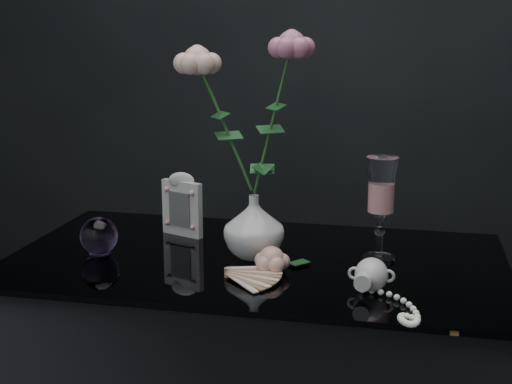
% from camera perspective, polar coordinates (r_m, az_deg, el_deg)
% --- Properties ---
extents(vase, '(0.13, 0.13, 0.14)m').
position_cam_1_polar(vase, '(1.52, -0.17, -2.77)').
color(vase, white).
rests_on(vase, table).
extents(wine_glass, '(0.08, 0.08, 0.22)m').
position_cam_1_polar(wine_glass, '(1.51, 9.93, -1.35)').
color(wine_glass, white).
rests_on(wine_glass, table).
extents(picture_frame, '(0.14, 0.12, 0.15)m').
position_cam_1_polar(picture_frame, '(1.68, -5.94, -0.96)').
color(picture_frame, silver).
rests_on(picture_frame, table).
extents(paperweight, '(0.10, 0.10, 0.08)m').
position_cam_1_polar(paperweight, '(1.58, -12.45, -3.45)').
color(paperweight, '#9F71B8').
rests_on(paperweight, table).
extents(paper_fan, '(0.26, 0.24, 0.02)m').
position_cam_1_polar(paper_fan, '(1.42, -2.29, -6.37)').
color(paper_fan, '#FAE6C8').
rests_on(paper_fan, table).
extents(loose_rose, '(0.17, 0.19, 0.05)m').
position_cam_1_polar(loose_rose, '(1.43, 1.26, -5.43)').
color(loose_rose, '#E9AB96').
rests_on(loose_rose, table).
extents(pearl_jar, '(0.22, 0.23, 0.07)m').
position_cam_1_polar(pearl_jar, '(1.36, 9.22, -6.43)').
color(pearl_jar, silver).
rests_on(pearl_jar, table).
extents(roses, '(0.27, 0.11, 0.39)m').
position_cam_1_polar(roses, '(1.47, -0.77, 6.82)').
color(roses, '#FFBDAC').
rests_on(roses, vase).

